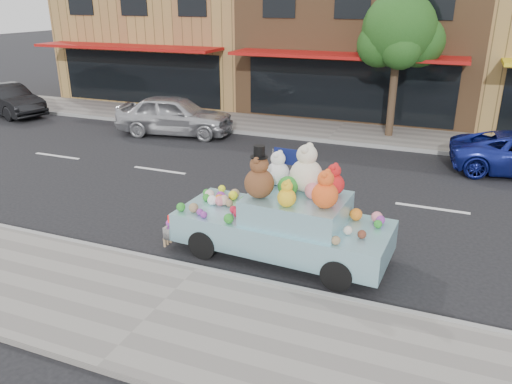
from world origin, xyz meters
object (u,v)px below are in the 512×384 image
at_px(street_tree, 399,36).
at_px(car_silver, 175,115).
at_px(art_car, 284,218).
at_px(car_dark, 8,100).

distance_m(street_tree, car_silver, 8.71).
bearing_deg(art_car, car_silver, 135.83).
height_order(street_tree, art_car, street_tree).
relative_size(street_tree, car_silver, 1.17).
xyz_separation_m(car_dark, art_car, (15.79, -7.89, 0.15)).
relative_size(car_silver, art_car, 0.98).
bearing_deg(car_silver, car_dark, 79.33).
bearing_deg(car_dark, car_silver, -75.35).
xyz_separation_m(car_silver, art_car, (7.07, -7.70, 0.07)).
xyz_separation_m(street_tree, car_dark, (-16.52, -2.38, -3.01)).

